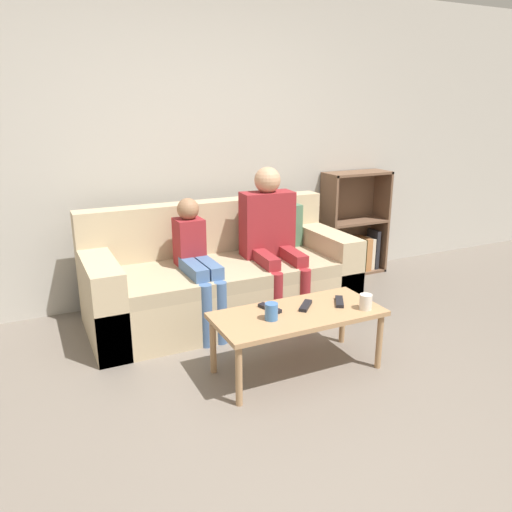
{
  "coord_description": "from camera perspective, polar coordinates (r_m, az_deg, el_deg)",
  "views": [
    {
      "loc": [
        -1.25,
        -1.79,
        1.64
      ],
      "look_at": [
        0.17,
        1.17,
        0.64
      ],
      "focal_mm": 35.0,
      "sensor_mm": 36.0,
      "label": 1
    }
  ],
  "objects": [
    {
      "name": "cup_near",
      "position": [
        3.21,
        12.43,
        -5.14
      ],
      "size": [
        0.08,
        0.08,
        0.1
      ],
      "color": "silver",
      "rests_on": "coffee_table"
    },
    {
      "name": "bookshelf",
      "position": [
        5.07,
        10.81,
        2.21
      ],
      "size": [
        0.66,
        0.28,
        1.02
      ],
      "color": "brown",
      "rests_on": "ground_plane"
    },
    {
      "name": "person_adult",
      "position": [
        3.95,
        1.7,
        3.03
      ],
      "size": [
        0.43,
        0.63,
        1.17
      ],
      "rotation": [
        0.0,
        0.0,
        -0.07
      ],
      "color": "maroon",
      "rests_on": "ground_plane"
    },
    {
      "name": "coffee_table",
      "position": [
        3.14,
        4.78,
        -7.09
      ],
      "size": [
        1.06,
        0.48,
        0.4
      ],
      "color": "#A87F56",
      "rests_on": "ground_plane"
    },
    {
      "name": "couch",
      "position": [
        3.97,
        -3.9,
        -2.75
      ],
      "size": [
        2.08,
        0.88,
        0.88
      ],
      "color": "tan",
      "rests_on": "ground_plane"
    },
    {
      "name": "wall_back",
      "position": [
        4.29,
        -8.78,
        12.27
      ],
      "size": [
        12.0,
        0.06,
        2.6
      ],
      "color": "#B7B2A8",
      "rests_on": "ground_plane"
    },
    {
      "name": "tv_remote_0",
      "position": [
        3.29,
        9.51,
        -5.17
      ],
      "size": [
        0.13,
        0.17,
        0.02
      ],
      "rotation": [
        0.0,
        0.0,
        -0.56
      ],
      "color": "black",
      "rests_on": "coffee_table"
    },
    {
      "name": "ground_plane",
      "position": [
        2.73,
        7.97,
        -20.15
      ],
      "size": [
        22.0,
        22.0,
        0.0
      ],
      "primitive_type": "plane",
      "color": "#70665B"
    },
    {
      "name": "tv_remote_2",
      "position": [
        3.14,
        1.58,
        -5.99
      ],
      "size": [
        0.1,
        0.18,
        0.02
      ],
      "rotation": [
        0.0,
        0.0,
        0.3
      ],
      "color": "black",
      "rests_on": "coffee_table"
    },
    {
      "name": "person_child",
      "position": [
        3.69,
        -6.81,
        -0.26
      ],
      "size": [
        0.22,
        0.61,
        0.98
      ],
      "rotation": [
        0.0,
        0.0,
        0.02
      ],
      "color": "#476693",
      "rests_on": "ground_plane"
    },
    {
      "name": "tv_remote_1",
      "position": [
        3.19,
        5.69,
        -5.67
      ],
      "size": [
        0.15,
        0.16,
        0.02
      ],
      "rotation": [
        0.0,
        0.0,
        -0.77
      ],
      "color": "black",
      "rests_on": "coffee_table"
    },
    {
      "name": "cup_far",
      "position": [
        2.99,
        1.77,
        -6.36
      ],
      "size": [
        0.08,
        0.08,
        0.1
      ],
      "color": "#3D70B2",
      "rests_on": "coffee_table"
    }
  ]
}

